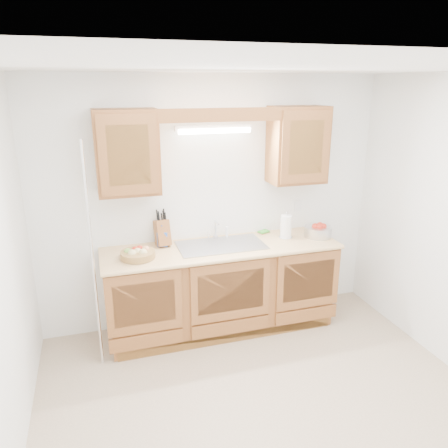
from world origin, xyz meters
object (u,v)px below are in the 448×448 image
object	(u,v)px
knife_block	(162,232)
paper_towel	(286,227)
fruit_basket	(138,254)
apple_bowl	(318,231)

from	to	relation	value
knife_block	paper_towel	xyz separation A→B (m)	(1.23, -0.17, -0.01)
fruit_basket	knife_block	world-z (taller)	knife_block
fruit_basket	knife_block	distance (m)	0.40
fruit_basket	apple_bowl	bearing A→B (deg)	1.52
knife_block	apple_bowl	size ratio (longest dim) A/B	1.21
fruit_basket	apple_bowl	size ratio (longest dim) A/B	1.27
paper_towel	knife_block	bearing A→B (deg)	172.23
paper_towel	apple_bowl	size ratio (longest dim) A/B	0.95
apple_bowl	knife_block	bearing A→B (deg)	171.86
paper_towel	apple_bowl	world-z (taller)	paper_towel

